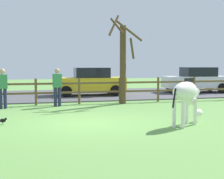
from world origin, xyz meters
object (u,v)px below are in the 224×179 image
Objects in this scene: visitor_left_of_tree at (3,87)px; parked_car_yellow at (90,81)px; bare_tree at (123,60)px; zebra at (186,95)px; crow_on_grass at (3,120)px; visitor_right_of_tree at (57,85)px; parked_car_white at (196,80)px.

parked_car_yellow is at bearing 45.04° from visitor_left_of_tree.
zebra is at bearing -87.45° from bare_tree.
bare_tree reaches higher than zebra.
crow_on_grass is at bearing 163.51° from zebra.
visitor_left_of_tree is at bearing 93.15° from crow_on_grass.
visitor_right_of_tree is at bearing 63.04° from crow_on_grass.
visitor_right_of_tree reaches higher than parked_car_yellow.
visitor_right_of_tree is (-3.00, -0.20, -1.09)m from bare_tree.
parked_car_yellow reaches higher than zebra.
visitor_left_of_tree reaches higher than crow_on_grass.
parked_car_yellow is 2.48× the size of visitor_left_of_tree.
parked_car_white is (5.79, 9.97, -0.08)m from zebra.
zebra is 5.56m from crow_on_grass.
visitor_right_of_tree reaches higher than crow_on_grass.
bare_tree is at bearing -79.32° from parked_car_yellow.
parked_car_white reaches higher than zebra.
visitor_left_of_tree reaches higher than parked_car_white.
bare_tree is at bearing 4.53° from visitor_left_of_tree.
bare_tree is 1.01× the size of parked_car_yellow.
parked_car_yellow is 2.48× the size of visitor_right_of_tree.
parked_car_yellow is at bearing 95.95° from zebra.
zebra is 0.40× the size of parked_car_white.
parked_car_yellow is at bearing 62.26° from visitor_right_of_tree.
bare_tree is 5.35m from visitor_left_of_tree.
crow_on_grass is (-5.28, 1.56, -0.80)m from zebra.
crow_on_grass is at bearing -140.30° from bare_tree.
visitor_right_of_tree is (-9.05, -4.44, 0.06)m from parked_car_white.
visitor_left_of_tree is (-4.46, -4.47, 0.06)m from parked_car_yellow.
bare_tree is at bearing 3.75° from visitor_right_of_tree.
parked_car_white is (11.07, 8.41, 0.72)m from crow_on_grass.
visitor_left_of_tree is (-0.21, 3.75, 0.78)m from crow_on_grass.
crow_on_grass is at bearing -142.77° from parked_car_white.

